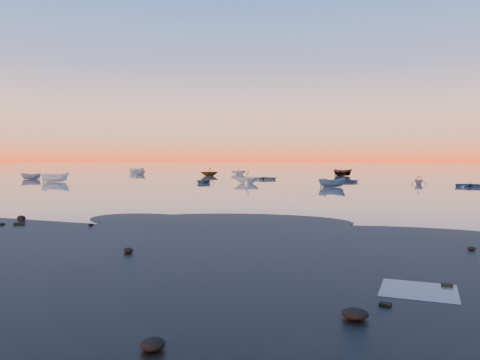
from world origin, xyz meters
The scene contains 5 objects.
ground centered at (0.00, 100.00, 0.00)m, with size 600.00×600.00×0.00m, color #615851.
mud_lobes centered at (0.00, -1.00, 0.01)m, with size 140.00×6.00×0.07m, color black, non-canonical shape.
moored_fleet centered at (0.00, 53.00, 0.00)m, with size 124.00×58.00×1.20m, color silver, non-canonical shape.
boat_near_left centered at (-12.71, 40.55, 0.00)m, with size 4.42×1.84×1.11m, color #3D5B75.
boat_near_center centered at (7.97, 38.13, 0.00)m, with size 3.77×1.59×1.30m, color #3D5B75.
Camera 1 is at (19.95, -25.47, 3.98)m, focal length 35.00 mm.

